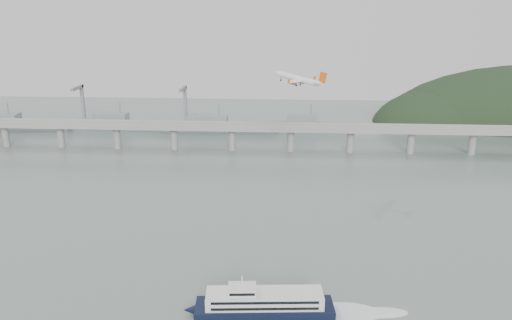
{
  "coord_description": "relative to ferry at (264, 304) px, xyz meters",
  "views": [
    {
      "loc": [
        17.26,
        -209.33,
        117.16
      ],
      "look_at": [
        0.0,
        55.0,
        36.0
      ],
      "focal_mm": 35.0,
      "sensor_mm": 36.0,
      "label": 1
    }
  ],
  "objects": [
    {
      "name": "bridge",
      "position": [
        -10.53,
        237.21,
        13.02
      ],
      "size": [
        800.0,
        22.0,
        23.9
      ],
      "color": "gray",
      "rests_on": "ground"
    },
    {
      "name": "distant_fleet",
      "position": [
        -164.73,
        302.29,
        1.59
      ],
      "size": [
        453.0,
        60.9,
        40.0
      ],
      "color": "slate",
      "rests_on": "ground"
    },
    {
      "name": "airliner",
      "position": [
        14.59,
        143.47,
        69.37
      ],
      "size": [
        34.4,
        32.36,
        10.22
      ],
      "rotation": [
        0.05,
        -0.16,
        2.62
      ],
      "color": "white",
      "rests_on": "ground"
    },
    {
      "name": "ground",
      "position": [
        -9.38,
        37.21,
        -4.63
      ],
      "size": [
        900.0,
        900.0,
        0.0
      ],
      "primitive_type": "plane",
      "color": "slate",
      "rests_on": "ground"
    },
    {
      "name": "ferry",
      "position": [
        0.0,
        0.0,
        0.0
      ],
      "size": [
        90.49,
        20.5,
        17.06
      ],
      "rotation": [
        0.0,
        0.0,
        0.08
      ],
      "color": "black",
      "rests_on": "ground"
    }
  ]
}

